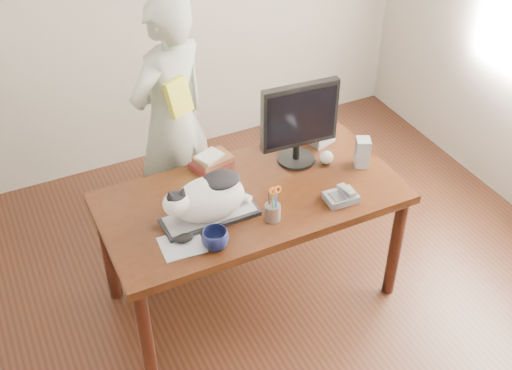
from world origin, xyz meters
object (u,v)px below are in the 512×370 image
object	(u,v)px
monitor	(299,120)
desk	(246,208)
speaker	(362,152)
baseball	(327,158)
phone	(341,197)
book_stack	(212,161)
person	(172,120)
cat	(206,198)
coffee_mug	(215,239)
keyboard	(210,216)
pen_cup	(273,210)
calculator	(315,135)
mouse	(184,238)

from	to	relation	value
monitor	desk	bearing A→B (deg)	-163.66
speaker	baseball	world-z (taller)	speaker
phone	book_stack	bearing A→B (deg)	133.75
monitor	person	bearing A→B (deg)	132.54
cat	phone	world-z (taller)	cat
monitor	coffee_mug	world-z (taller)	monitor
desk	keyboard	world-z (taller)	keyboard
cat	person	distance (m)	0.90
cat	person	bearing A→B (deg)	81.36
keyboard	pen_cup	xyz separation A→B (m)	(0.28, -0.14, 0.04)
coffee_mug	baseball	world-z (taller)	coffee_mug
desk	baseball	world-z (taller)	baseball
pen_cup	coffee_mug	distance (m)	0.35
monitor	baseball	size ratio (longest dim) A/B	6.59
pen_cup	phone	distance (m)	0.39
calculator	baseball	bearing A→B (deg)	-122.43
pen_cup	calculator	world-z (taller)	pen_cup
keyboard	calculator	distance (m)	0.93
pen_cup	coffee_mug	world-z (taller)	pen_cup
pen_cup	person	distance (m)	1.04
speaker	person	xyz separation A→B (m)	(-0.82, 0.83, -0.03)
keyboard	coffee_mug	distance (m)	0.22
keyboard	baseball	distance (m)	0.79
book_stack	desk	bearing A→B (deg)	-86.80
desk	calculator	distance (m)	0.64
mouse	speaker	world-z (taller)	speaker
book_stack	person	bearing A→B (deg)	81.52
calculator	desk	bearing A→B (deg)	-174.26
desk	calculator	world-z (taller)	calculator
pen_cup	book_stack	distance (m)	0.56
desk	coffee_mug	size ratio (longest dim) A/B	12.46
pen_cup	desk	bearing A→B (deg)	91.73
pen_cup	phone	world-z (taller)	pen_cup
mouse	pen_cup	bearing A→B (deg)	-1.36
monitor	keyboard	bearing A→B (deg)	-155.17
cat	baseball	bearing A→B (deg)	11.36
mouse	book_stack	size ratio (longest dim) A/B	0.38
calculator	cat	bearing A→B (deg)	-171.97
phone	mouse	bearing A→B (deg)	179.18
pen_cup	phone	size ratio (longest dim) A/B	1.20
pen_cup	speaker	distance (m)	0.69
phone	baseball	size ratio (longest dim) A/B	2.28
keyboard	phone	xyz separation A→B (m)	(0.67, -0.17, 0.01)
keyboard	baseball	world-z (taller)	baseball
desk	pen_cup	distance (m)	0.36
calculator	speaker	bearing A→B (deg)	-91.06
monitor	speaker	world-z (taller)	monitor
pen_cup	mouse	size ratio (longest dim) A/B	2.11
desk	speaker	bearing A→B (deg)	-8.87
phone	calculator	size ratio (longest dim) A/B	0.72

